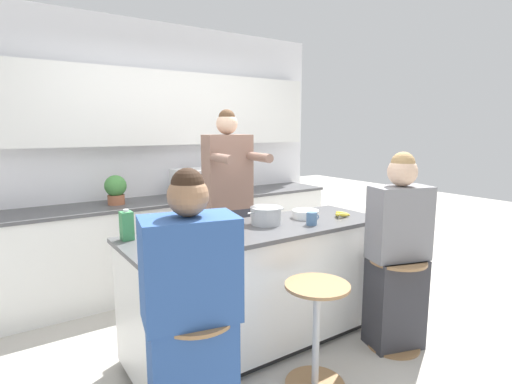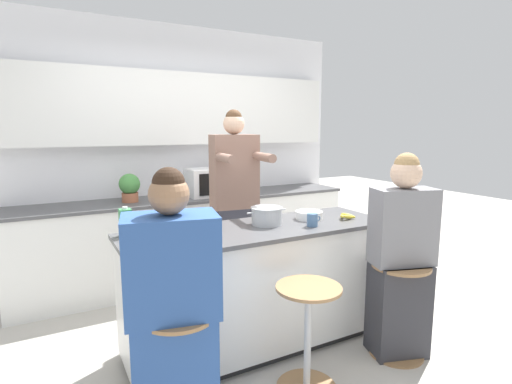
% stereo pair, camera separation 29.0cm
% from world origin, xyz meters
% --- Properties ---
extents(ground_plane, '(16.00, 16.00, 0.00)m').
position_xyz_m(ground_plane, '(0.00, 0.00, 0.00)').
color(ground_plane, '#B2ADA3').
extents(wall_back, '(3.80, 0.22, 2.70)m').
position_xyz_m(wall_back, '(0.00, 1.78, 1.54)').
color(wall_back, white).
rests_on(wall_back, ground_plane).
extents(back_counter, '(3.52, 0.59, 0.91)m').
position_xyz_m(back_counter, '(0.00, 1.50, 0.46)').
color(back_counter, white).
rests_on(back_counter, ground_plane).
extents(kitchen_island, '(2.00, 0.66, 0.91)m').
position_xyz_m(kitchen_island, '(0.00, 0.00, 0.46)').
color(kitchen_island, black).
rests_on(kitchen_island, ground_plane).
extents(bar_stool_leftmost, '(0.40, 0.40, 0.68)m').
position_xyz_m(bar_stool_leftmost, '(-0.80, -0.56, 0.39)').
color(bar_stool_leftmost, '#997047').
rests_on(bar_stool_leftmost, ground_plane).
extents(bar_stool_center, '(0.40, 0.40, 0.68)m').
position_xyz_m(bar_stool_center, '(0.00, -0.60, 0.39)').
color(bar_stool_center, '#997047').
rests_on(bar_stool_center, ground_plane).
extents(bar_stool_rightmost, '(0.40, 0.40, 0.68)m').
position_xyz_m(bar_stool_rightmost, '(0.80, -0.59, 0.39)').
color(bar_stool_rightmost, '#997047').
rests_on(bar_stool_rightmost, ground_plane).
extents(person_cooking, '(0.46, 0.62, 1.78)m').
position_xyz_m(person_cooking, '(0.11, 0.66, 0.89)').
color(person_cooking, '#383842').
rests_on(person_cooking, ground_plane).
extents(person_wrapped_blanket, '(0.52, 0.38, 1.44)m').
position_xyz_m(person_wrapped_blanket, '(-0.83, -0.57, 0.68)').
color(person_wrapped_blanket, '#2D5193').
rests_on(person_wrapped_blanket, ground_plane).
extents(person_seated_near, '(0.47, 0.37, 1.46)m').
position_xyz_m(person_seated_near, '(0.82, -0.57, 0.67)').
color(person_seated_near, '#333338').
rests_on(person_seated_near, ground_plane).
extents(cooking_pot, '(0.33, 0.24, 0.13)m').
position_xyz_m(cooking_pot, '(0.08, 0.05, 0.98)').
color(cooking_pot, '#B7BABC').
rests_on(cooking_pot, kitchen_island).
extents(fruit_bowl, '(0.21, 0.21, 0.06)m').
position_xyz_m(fruit_bowl, '(0.47, 0.05, 0.94)').
color(fruit_bowl, white).
rests_on(fruit_bowl, kitchen_island).
extents(mixing_bowl_steel, '(0.21, 0.21, 0.07)m').
position_xyz_m(mixing_bowl_steel, '(-0.63, -0.03, 0.95)').
color(mixing_bowl_steel, silver).
rests_on(mixing_bowl_steel, kitchen_island).
extents(coffee_cup_near, '(0.11, 0.08, 0.10)m').
position_xyz_m(coffee_cup_near, '(0.35, -0.16, 0.96)').
color(coffee_cup_near, '#4C7099').
rests_on(coffee_cup_near, kitchen_island).
extents(banana_bunch, '(0.16, 0.12, 0.05)m').
position_xyz_m(banana_bunch, '(0.72, -0.10, 0.94)').
color(banana_bunch, yellow).
rests_on(banana_bunch, kitchen_island).
extents(juice_carton, '(0.07, 0.07, 0.20)m').
position_xyz_m(juice_carton, '(-0.90, 0.21, 1.01)').
color(juice_carton, '#38844C').
rests_on(juice_carton, kitchen_island).
extents(microwave, '(0.56, 0.34, 0.29)m').
position_xyz_m(microwave, '(0.24, 1.46, 1.06)').
color(microwave, white).
rests_on(microwave, back_counter).
extents(potted_plant, '(0.20, 0.20, 0.28)m').
position_xyz_m(potted_plant, '(-0.62, 1.50, 1.06)').
color(potted_plant, '#A86042').
rests_on(potted_plant, back_counter).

